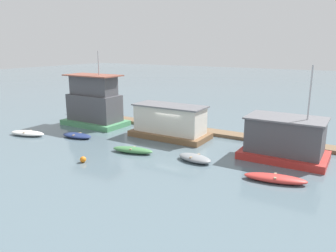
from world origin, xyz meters
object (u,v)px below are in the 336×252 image
dinghy_navy (77,136)px  houseboat_red (285,139)px  dinghy_white (27,133)px  dinghy_green (133,150)px  houseboat_brown (170,122)px  buoy_orange (83,159)px  mooring_post_far_right (189,126)px  dinghy_red (275,178)px  houseboat_green (94,104)px  dinghy_grey (195,158)px  mooring_post_near_right (271,138)px

dinghy_navy → houseboat_red: bearing=12.6°
dinghy_white → dinghy_green: bearing=5.0°
houseboat_brown → dinghy_white: size_ratio=1.93×
dinghy_navy → buoy_orange: 7.02m
houseboat_red → dinghy_white: bearing=-165.2°
dinghy_green → mooring_post_far_right: bearing=82.2°
houseboat_red → buoy_orange: houseboat_red is taller
houseboat_brown → dinghy_red: (10.91, -5.41, -1.19)m
houseboat_brown → houseboat_red: (10.36, -0.60, 0.07)m
houseboat_green → houseboat_red: houseboat_green is taller
houseboat_red → mooring_post_far_right: bearing=163.8°
dinghy_green → dinghy_grey: dinghy_grey is taller
dinghy_green → mooring_post_near_right: 11.68m
dinghy_green → buoy_orange: (-1.75, -3.64, -0.01)m
dinghy_grey → buoy_orange: 8.17m
dinghy_red → mooring_post_near_right: bearing=106.4°
dinghy_grey → dinghy_white: bearing=-173.7°
houseboat_green → dinghy_grey: size_ratio=2.66×
dinghy_navy → mooring_post_far_right: mooring_post_far_right is taller
dinghy_red → dinghy_green: bearing=-179.9°
dinghy_green → mooring_post_near_right: mooring_post_near_right is taller
houseboat_green → dinghy_red: size_ratio=1.97×
houseboat_brown → dinghy_white: houseboat_brown is taller
buoy_orange → dinghy_white: bearing=165.3°
houseboat_green → dinghy_green: houseboat_green is taller
mooring_post_far_right → houseboat_green: bearing=-168.5°
mooring_post_near_right → dinghy_green: bearing=-139.4°
dinghy_green → dinghy_grey: bearing=9.1°
houseboat_red → dinghy_grey: size_ratio=2.40×
houseboat_green → mooring_post_far_right: (10.26, 2.09, -1.61)m
dinghy_navy → mooring_post_near_right: 17.34m
mooring_post_near_right → buoy_orange: mooring_post_near_right is taller
houseboat_green → dinghy_green: (9.21, -5.52, -2.09)m
dinghy_navy → mooring_post_near_right: bearing=22.8°
houseboat_green → dinghy_grey: houseboat_green is taller
houseboat_green → dinghy_grey: (14.31, -4.71, -2.08)m
dinghy_navy → buoy_orange: bearing=-40.1°
houseboat_brown → mooring_post_far_right: bearing=68.1°
dinghy_grey → houseboat_red: bearing=36.5°
houseboat_brown → mooring_post_near_right: 8.98m
houseboat_red → dinghy_red: size_ratio=1.77×
dinghy_green → dinghy_red: (11.08, 0.03, 0.00)m
houseboat_red → dinghy_grey: houseboat_red is taller
dinghy_green → dinghy_red: bearing=0.1°
mooring_post_far_right → dinghy_green: bearing=-97.8°
houseboat_brown → houseboat_red: 10.38m
houseboat_brown → dinghy_navy: size_ratio=2.27×
houseboat_green → dinghy_white: bearing=-110.7°
dinghy_white → dinghy_red: (22.76, 1.06, 0.01)m
houseboat_red → dinghy_green: houseboat_red is taller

